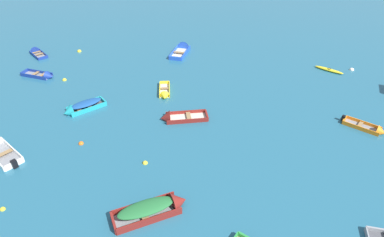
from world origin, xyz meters
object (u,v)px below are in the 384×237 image
kayak_yellow_midfield_right (329,70)px  rowboat_maroon_back_row_center (174,118)px  mooring_buoy_central (65,80)px  mooring_buoy_far_field (352,70)px  rowboat_blue_foreground_center (183,49)px  rowboat_deep_blue_distant_center (36,52)px  rowboat_yellow_near_left (165,94)px  mooring_buoy_trailing (3,209)px  rowboat_deep_blue_center (44,76)px  rowboat_turquoise_back_row_right (80,108)px  rowboat_maroon_outer_right (158,207)px  mooring_buoy_outer_edge (81,144)px  mooring_buoy_between_boats_left (145,163)px  rowboat_orange_outer_left (372,129)px  mooring_buoy_near_foreground (79,52)px

kayak_yellow_midfield_right → rowboat_maroon_back_row_center: rowboat_maroon_back_row_center is taller
rowboat_maroon_back_row_center → mooring_buoy_central: bearing=161.2°
mooring_buoy_far_field → rowboat_blue_foreground_center: bearing=176.7°
rowboat_deep_blue_distant_center → mooring_buoy_far_field: 34.90m
rowboat_yellow_near_left → mooring_buoy_trailing: (-5.31, -14.83, -0.16)m
rowboat_deep_blue_center → rowboat_deep_blue_distant_center: size_ratio=1.15×
rowboat_yellow_near_left → mooring_buoy_far_field: rowboat_yellow_near_left is taller
rowboat_deep_blue_center → rowboat_blue_foreground_center: bearing=39.8°
rowboat_deep_blue_center → rowboat_blue_foreground_center: rowboat_blue_foreground_center is taller
rowboat_turquoise_back_row_right → mooring_buoy_far_field: 27.25m
rowboat_blue_foreground_center → mooring_buoy_trailing: bearing=-99.7°
kayak_yellow_midfield_right → rowboat_maroon_outer_right: 24.46m
rowboat_deep_blue_center → mooring_buoy_outer_edge: (8.84, -8.89, -0.16)m
mooring_buoy_outer_edge → mooring_buoy_between_boats_left: bearing=-10.2°
rowboat_yellow_near_left → mooring_buoy_outer_edge: bearing=-115.4°
rowboat_turquoise_back_row_right → rowboat_orange_outer_left: bearing=6.0°
mooring_buoy_between_boats_left → mooring_buoy_outer_edge: 5.39m
mooring_buoy_near_foreground → rowboat_maroon_outer_right: bearing=-51.5°
rowboat_deep_blue_distant_center → mooring_buoy_near_foreground: bearing=18.5°
mooring_buoy_outer_edge → mooring_buoy_far_field: size_ratio=0.81×
rowboat_maroon_back_row_center → rowboat_orange_outer_left: bearing=7.4°
mooring_buoy_trailing → mooring_buoy_near_foreground: bearing=108.2°
rowboat_yellow_near_left → rowboat_deep_blue_center: bearing=177.0°
mooring_buoy_central → mooring_buoy_near_foreground: mooring_buoy_near_foreground is taller
kayak_yellow_midfield_right → rowboat_turquoise_back_row_right: rowboat_turquoise_back_row_right is taller
mooring_buoy_near_foreground → mooring_buoy_between_boats_left: bearing=-49.7°
mooring_buoy_between_boats_left → rowboat_yellow_near_left: bearing=98.7°
kayak_yellow_midfield_right → rowboat_blue_foreground_center: 16.21m
rowboat_deep_blue_center → mooring_buoy_central: (2.28, -0.11, -0.16)m
rowboat_orange_outer_left → mooring_buoy_central: bearing=175.4°
mooring_buoy_between_boats_left → mooring_buoy_near_foreground: bearing=130.3°
kayak_yellow_midfield_right → rowboat_yellow_near_left: (-15.11, -8.62, 0.02)m
rowboat_blue_foreground_center → mooring_buoy_outer_edge: rowboat_blue_foreground_center is taller
mooring_buoy_between_boats_left → mooring_buoy_central: bearing=140.7°
rowboat_turquoise_back_row_right → rowboat_maroon_back_row_center: bearing=3.5°
rowboat_orange_outer_left → rowboat_yellow_near_left: rowboat_orange_outer_left is taller
kayak_yellow_midfield_right → rowboat_blue_foreground_center: (-16.11, 1.85, 0.06)m
mooring_buoy_central → rowboat_deep_blue_center: bearing=177.3°
rowboat_deep_blue_center → rowboat_maroon_outer_right: 21.23m
rowboat_blue_foreground_center → mooring_buoy_between_boats_left: size_ratio=11.39×
kayak_yellow_midfield_right → rowboat_orange_outer_left: bearing=-78.4°
rowboat_blue_foreground_center → rowboat_deep_blue_distant_center: rowboat_blue_foreground_center is taller
rowboat_deep_blue_center → mooring_buoy_between_boats_left: bearing=-34.8°
rowboat_turquoise_back_row_right → mooring_buoy_central: 6.37m
mooring_buoy_central → mooring_buoy_near_foreground: 7.17m
mooring_buoy_between_boats_left → mooring_buoy_far_field: size_ratio=0.78×
rowboat_blue_foreground_center → mooring_buoy_far_field: rowboat_blue_foreground_center is taller
rowboat_maroon_back_row_center → rowboat_turquoise_back_row_right: size_ratio=1.15×
rowboat_maroon_outer_right → mooring_buoy_between_boats_left: 4.35m
rowboat_blue_foreground_center → rowboat_deep_blue_center: bearing=-140.2°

